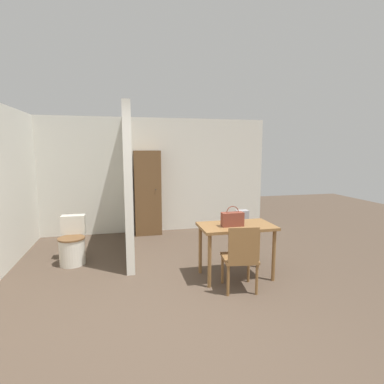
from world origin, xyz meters
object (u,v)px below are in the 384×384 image
at_px(dining_table, 236,232).
at_px(toilet, 72,244).
at_px(wooden_cabinet, 148,193).
at_px(handbag, 232,219).
at_px(space_heater, 242,223).
at_px(wooden_chair, 241,256).

xyz_separation_m(dining_table, toilet, (-2.37, 1.08, -0.35)).
bearing_deg(toilet, dining_table, -24.54).
distance_m(toilet, wooden_cabinet, 2.04).
height_order(dining_table, wooden_cabinet, wooden_cabinet).
xyz_separation_m(handbag, space_heater, (0.97, 2.01, -0.60)).
height_order(wooden_chair, toilet, wooden_chair).
distance_m(dining_table, wooden_cabinet, 2.74).
bearing_deg(wooden_cabinet, dining_table, -67.55).
relative_size(wooden_chair, toilet, 1.19).
distance_m(dining_table, handbag, 0.23).
xyz_separation_m(toilet, wooden_cabinet, (1.33, 1.44, 0.59)).
xyz_separation_m(wooden_chair, wooden_cabinet, (-0.93, 2.96, 0.42)).
bearing_deg(wooden_chair, dining_table, 83.91).
bearing_deg(wooden_chair, handbag, 93.85).
height_order(wooden_cabinet, space_heater, wooden_cabinet).
bearing_deg(wooden_cabinet, handbag, -69.55).
bearing_deg(space_heater, handbag, -115.90).
xyz_separation_m(toilet, space_heater, (3.26, 0.87, -0.04)).
bearing_deg(handbag, wooden_chair, -93.65).
bearing_deg(toilet, wooden_chair, -33.94).
relative_size(handbag, space_heater, 0.57).
relative_size(dining_table, toilet, 1.41).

